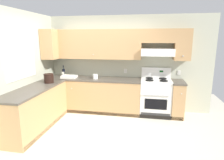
# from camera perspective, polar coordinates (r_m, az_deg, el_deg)

# --- Properties ---
(ground_plane) EXTENTS (7.04, 7.04, 0.00)m
(ground_plane) POSITION_cam_1_polar(r_m,az_deg,el_deg) (4.24, -6.29, -15.21)
(ground_plane) COLOR beige
(wall_back) EXTENTS (4.68, 0.57, 2.55)m
(wall_back) POSITION_cam_1_polar(r_m,az_deg,el_deg) (5.19, 2.29, 7.07)
(wall_back) COLOR #B7BAA3
(wall_back) RESTS_ON ground_plane
(wall_left) EXTENTS (0.47, 4.00, 2.55)m
(wall_left) POSITION_cam_1_polar(r_m,az_deg,el_deg) (4.71, -24.79, 3.76)
(wall_left) COLOR #B7BAA3
(wall_left) RESTS_ON ground_plane
(counter_back_run) EXTENTS (3.60, 0.65, 0.91)m
(counter_back_run) POSITION_cam_1_polar(r_m,az_deg,el_deg) (5.19, -2.95, -4.52)
(counter_back_run) COLOR tan
(counter_back_run) RESTS_ON ground_plane
(counter_left_run) EXTENTS (0.63, 1.91, 0.91)m
(counter_left_run) POSITION_cam_1_polar(r_m,az_deg,el_deg) (4.54, -21.81, -7.89)
(counter_left_run) COLOR tan
(counter_left_run) RESTS_ON ground_plane
(stove) EXTENTS (0.76, 0.62, 1.20)m
(stove) POSITION_cam_1_polar(r_m,az_deg,el_deg) (5.07, 12.81, -4.90)
(stove) COLOR white
(stove) RESTS_ON ground_plane
(wine_bottle) EXTENTS (0.08, 0.08, 0.31)m
(wine_bottle) POSITION_cam_1_polar(r_m,az_deg,el_deg) (5.49, -14.22, 2.30)
(wine_bottle) COLOR black
(wine_bottle) RESTS_ON counter_back_run
(bowl) EXTENTS (0.40, 0.26, 0.07)m
(bowl) POSITION_cam_1_polar(r_m,az_deg,el_deg) (5.29, -12.63, 0.87)
(bowl) COLOR white
(bowl) RESTS_ON counter_back_run
(bucket) EXTENTS (0.24, 0.24, 0.22)m
(bucket) POSITION_cam_1_polar(r_m,az_deg,el_deg) (4.80, -18.31, 0.54)
(bucket) COLOR black
(bucket) RESTS_ON counter_left_run
(paper_towel_roll) EXTENTS (0.13, 0.13, 0.12)m
(paper_towel_roll) POSITION_cam_1_polar(r_m,az_deg,el_deg) (5.06, -5.02, 1.05)
(paper_towel_roll) COLOR white
(paper_towel_roll) RESTS_ON counter_back_run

